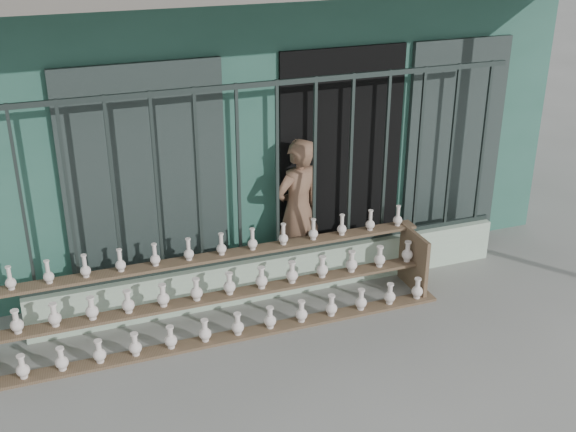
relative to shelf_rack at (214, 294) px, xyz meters
name	(u,v)px	position (x,y,z in m)	size (l,w,h in m)	color
ground	(327,361)	(0.79, -0.88, -0.36)	(60.00, 60.00, 0.00)	slate
workshop_building	(202,78)	(0.79, 3.35, 1.26)	(7.40, 6.60, 3.21)	#295849
parapet_wall	(278,273)	(0.79, 0.42, -0.14)	(5.00, 0.20, 0.45)	#ABC7AB
security_fence	(277,171)	(0.79, 0.42, 0.98)	(5.00, 0.04, 1.80)	#283330
shelf_rack	(214,294)	(0.00, 0.00, 0.00)	(4.50, 0.68, 0.85)	brown
elderly_woman	(298,210)	(1.11, 0.68, 0.42)	(0.57, 0.37, 1.56)	brown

